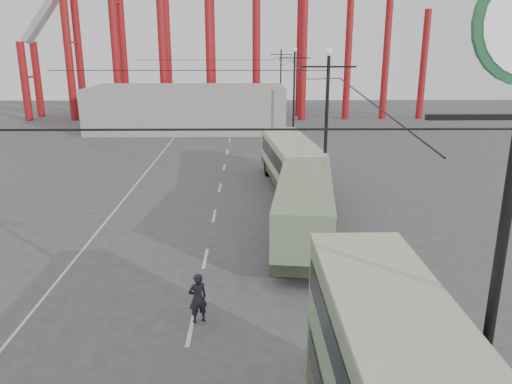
{
  "coord_description": "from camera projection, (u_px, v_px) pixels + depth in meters",
  "views": [
    {
      "loc": [
        1.06,
        -11.28,
        9.44
      ],
      "look_at": [
        1.35,
        10.66,
        3.0
      ],
      "focal_mm": 35.0,
      "sensor_mm": 36.0,
      "label": 1
    }
  ],
  "objects": [
    {
      "name": "road_markings",
      "position": [
        220.0,
        197.0,
        32.36
      ],
      "size": [
        12.52,
        120.0,
        0.01
      ],
      "color": "silver",
      "rests_on": "ground"
    },
    {
      "name": "single_decker_cream",
      "position": [
        290.0,
        160.0,
        34.57
      ],
      "size": [
        3.73,
        10.77,
        3.28
      ],
      "rotation": [
        0.0,
        0.0,
        0.1
      ],
      "color": "#BBB797",
      "rests_on": "ground"
    },
    {
      "name": "single_decker_green",
      "position": [
        305.0,
        205.0,
        24.87
      ],
      "size": [
        3.99,
        11.53,
        3.19
      ],
      "rotation": [
        0.0,
        0.0,
        -0.13
      ],
      "color": "gray",
      "rests_on": "ground"
    },
    {
      "name": "pedestrian",
      "position": [
        198.0,
        298.0,
        17.51
      ],
      "size": [
        0.81,
        0.7,
        1.87
      ],
      "primitive_type": "imported",
      "rotation": [
        0.0,
        0.0,
        3.59
      ],
      "color": "black",
      "rests_on": "ground"
    },
    {
      "name": "lamp_post_far",
      "position": [
        294.0,
        95.0,
        50.6
      ],
      "size": [
        3.2,
        0.44,
        9.32
      ],
      "color": "black",
      "rests_on": "ground"
    },
    {
      "name": "lamp_post_distant",
      "position": [
        281.0,
        80.0,
        71.71
      ],
      "size": [
        3.2,
        0.44,
        9.32
      ],
      "color": "black",
      "rests_on": "ground"
    },
    {
      "name": "fairground_shed",
      "position": [
        188.0,
        108.0,
        57.78
      ],
      "size": [
        22.0,
        10.0,
        5.0
      ],
      "primitive_type": "cube",
      "color": "gray",
      "rests_on": "ground"
    },
    {
      "name": "lamp_post_mid",
      "position": [
        326.0,
        130.0,
        29.5
      ],
      "size": [
        3.2,
        0.44,
        9.32
      ],
      "color": "black",
      "rests_on": "ground"
    }
  ]
}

